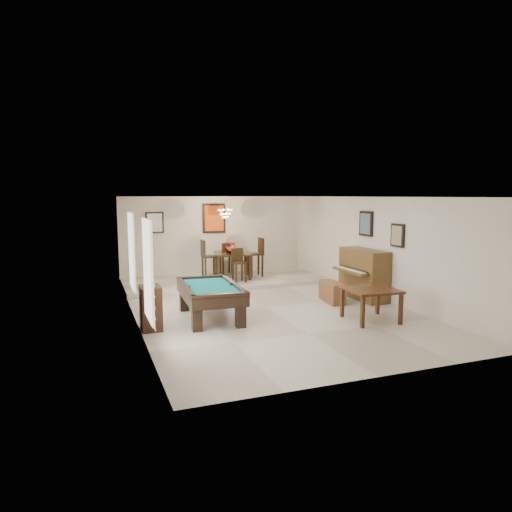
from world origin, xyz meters
TOP-DOWN VIEW (x-y plane):
  - ground_plane at (0.00, 0.00)m, footprint 6.00×9.00m
  - wall_back at (0.00, 4.50)m, footprint 6.00×0.04m
  - wall_front at (0.00, -4.50)m, footprint 6.00×0.04m
  - wall_left at (-3.00, 0.00)m, footprint 0.04×9.00m
  - wall_right at (3.00, 0.00)m, footprint 0.04×9.00m
  - ceiling at (0.00, 0.00)m, footprint 6.00×9.00m
  - dining_step at (0.00, 3.25)m, footprint 6.00×2.50m
  - window_left_front at (-2.97, -2.20)m, footprint 0.06×1.00m
  - window_left_rear at (-2.97, 0.60)m, footprint 0.06×1.00m
  - pool_table at (-1.47, -0.52)m, footprint 1.26×2.18m
  - square_table at (1.66, -1.88)m, footprint 1.07×1.07m
  - upright_piano at (2.55, -0.05)m, footprint 0.86×1.53m
  - piano_bench at (1.76, -0.11)m, footprint 0.44×0.94m
  - apothecary_chest at (-2.78, -0.89)m, footprint 0.39×0.58m
  - dining_table at (0.28, 3.39)m, footprint 1.26×1.26m
  - flower_vase at (0.28, 3.39)m, footprint 0.16×0.16m
  - dining_chair_south at (0.23, 2.62)m, footprint 0.38×0.38m
  - dining_chair_north at (0.29, 4.12)m, footprint 0.38×0.38m
  - dining_chair_west at (-0.44, 3.42)m, footprint 0.44×0.44m
  - dining_chair_east at (1.01, 3.39)m, footprint 0.45×0.45m
  - chandelier at (0.00, 3.20)m, footprint 0.44×0.44m
  - back_painting at (0.00, 4.46)m, footprint 0.75×0.06m
  - back_mirror at (-1.90, 4.46)m, footprint 0.55×0.06m
  - right_picture_upper at (2.96, 0.30)m, footprint 0.06×0.55m
  - right_picture_lower at (2.96, -1.00)m, footprint 0.06×0.45m

SIDE VIEW (x-z plane):
  - ground_plane at x=0.00m, z-range -0.02..0.00m
  - dining_step at x=0.00m, z-range 0.00..0.12m
  - piano_bench at x=1.76m, z-range 0.00..0.50m
  - square_table at x=1.66m, z-range 0.00..0.69m
  - pool_table at x=-1.47m, z-range 0.00..0.71m
  - apothecary_chest at x=-2.78m, z-range 0.00..0.87m
  - dining_table at x=0.28m, z-range 0.12..1.01m
  - dining_chair_south at x=0.23m, z-range 0.12..1.10m
  - dining_chair_north at x=0.29m, z-range 0.12..1.13m
  - upright_piano at x=2.55m, z-range 0.00..1.27m
  - dining_chair_west at x=-0.44m, z-range 0.12..1.31m
  - dining_chair_east at x=1.01m, z-range 0.12..1.32m
  - flower_vase at x=0.28m, z-range 1.01..1.23m
  - wall_back at x=0.00m, z-range 0.00..2.60m
  - wall_front at x=0.00m, z-range 0.00..2.60m
  - wall_left at x=-3.00m, z-range 0.00..2.60m
  - wall_right at x=3.00m, z-range 0.00..2.60m
  - window_left_front at x=-2.97m, z-range 0.55..2.25m
  - window_left_rear at x=-2.97m, z-range 0.55..2.25m
  - right_picture_lower at x=2.96m, z-range 1.42..1.98m
  - back_mirror at x=-1.90m, z-range 1.48..2.12m
  - back_painting at x=0.00m, z-range 1.42..2.38m
  - right_picture_upper at x=2.96m, z-range 1.57..2.23m
  - chandelier at x=0.00m, z-range 1.90..2.50m
  - ceiling at x=0.00m, z-range 2.58..2.62m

